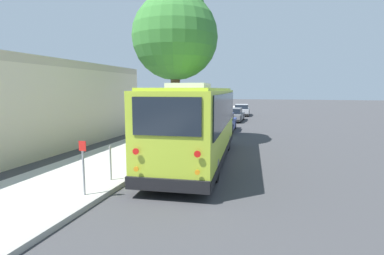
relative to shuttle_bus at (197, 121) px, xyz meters
name	(u,v)px	position (x,y,z in m)	size (l,w,h in m)	color
ground_plane	(210,156)	(1.31, -0.32, -1.78)	(160.00, 160.00, 0.00)	#3D3D3F
sidewalk_slab	(135,150)	(1.31, 3.52, -1.71)	(80.00, 3.77, 0.15)	#B2AFA8
curb_strip	(172,152)	(1.31, 1.56, -1.71)	(80.00, 0.14, 0.15)	#9D9A94
shuttle_bus	(197,121)	(0.00, 0.00, 0.00)	(9.59, 3.22, 3.32)	#ADC633
parked_sedan_blue	(223,123)	(9.90, 0.44, -1.16)	(4.29, 1.81, 1.33)	navy
parked_sedan_gray	(234,115)	(17.07, 0.54, -1.19)	(4.57, 1.75, 1.27)	slate
parked_sedan_silver	(242,110)	(23.64, 0.44, -1.17)	(4.50, 1.98, 1.31)	#A8AAAF
street_tree	(176,32)	(4.11, 2.26, 4.48)	(4.73, 4.73, 8.89)	brown
sign_post_near	(83,167)	(-5.11, 1.99, -0.84)	(0.06, 0.22, 1.54)	gray
sign_post_far	(111,163)	(-3.67, 1.99, -1.06)	(0.06, 0.06, 1.14)	gray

